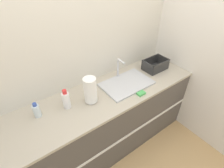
{
  "coord_description": "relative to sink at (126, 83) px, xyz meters",
  "views": [
    {
      "loc": [
        -0.72,
        -0.91,
        2.13
      ],
      "look_at": [
        0.15,
        0.28,
        1.02
      ],
      "focal_mm": 28.0,
      "sensor_mm": 36.0,
      "label": 1
    }
  ],
  "objects": [
    {
      "name": "ground_plane",
      "position": [
        -0.39,
        -0.31,
        -0.92
      ],
      "size": [
        12.0,
        12.0,
        0.0
      ],
      "primitive_type": "plane",
      "color": "tan"
    },
    {
      "name": "wall_back",
      "position": [
        -0.39,
        0.35,
        0.38
      ],
      "size": [
        4.84,
        0.06,
        2.6
      ],
      "color": "beige",
      "rests_on": "ground_plane"
    },
    {
      "name": "wall_right",
      "position": [
        0.86,
        0.0,
        0.38
      ],
      "size": [
        0.06,
        2.63,
        2.6
      ],
      "color": "silver",
      "rests_on": "ground_plane"
    },
    {
      "name": "counter_cabinet",
      "position": [
        -0.39,
        0.0,
        -0.47
      ],
      "size": [
        2.46,
        0.65,
        0.9
      ],
      "color": "#514C47",
      "rests_on": "ground_plane"
    },
    {
      "name": "sink",
      "position": [
        0.0,
        0.0,
        0.0
      ],
      "size": [
        0.58,
        0.38,
        0.27
      ],
      "color": "silver",
      "rests_on": "counter_cabinet"
    },
    {
      "name": "paper_towel_roll",
      "position": [
        -0.48,
        -0.01,
        0.13
      ],
      "size": [
        0.13,
        0.13,
        0.28
      ],
      "color": "#4C4C51",
      "rests_on": "counter_cabinet"
    },
    {
      "name": "dish_rack",
      "position": [
        0.52,
        0.03,
        0.04
      ],
      "size": [
        0.3,
        0.21,
        0.14
      ],
      "color": "#2D2D2D",
      "rests_on": "counter_cabinet"
    },
    {
      "name": "bottle_clear",
      "position": [
        -0.99,
        0.11,
        0.05
      ],
      "size": [
        0.07,
        0.07,
        0.16
      ],
      "color": "silver",
      "rests_on": "counter_cabinet"
    },
    {
      "name": "bottle_white_spray",
      "position": [
        -0.72,
        0.06,
        0.08
      ],
      "size": [
        0.07,
        0.07,
        0.21
      ],
      "color": "white",
      "rests_on": "counter_cabinet"
    },
    {
      "name": "sponge",
      "position": [
        0.01,
        -0.24,
        -0.0
      ],
      "size": [
        0.09,
        0.06,
        0.02
      ],
      "color": "#4CB259",
      "rests_on": "counter_cabinet"
    }
  ]
}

